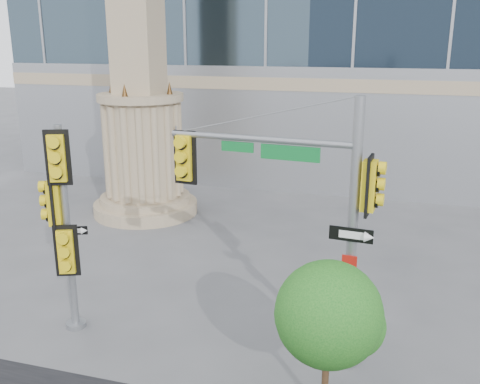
# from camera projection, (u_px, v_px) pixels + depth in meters

# --- Properties ---
(ground) EXTENTS (120.00, 120.00, 0.00)m
(ground) POSITION_uv_depth(u_px,v_px,m) (205.00, 343.00, 13.18)
(ground) COLOR #545456
(ground) RESTS_ON ground
(monument) EXTENTS (4.40, 4.40, 16.60)m
(monument) POSITION_uv_depth(u_px,v_px,m) (140.00, 83.00, 21.59)
(monument) COLOR tan
(monument) RESTS_ON ground
(main_signal_pole) EXTENTS (4.73, 0.85, 6.13)m
(main_signal_pole) POSITION_uv_depth(u_px,v_px,m) (303.00, 201.00, 11.72)
(main_signal_pole) COLOR slate
(main_signal_pole) RESTS_ON ground
(secondary_signal_pole) EXTENTS (1.00, 0.72, 5.30)m
(secondary_signal_pole) POSITION_uv_depth(u_px,v_px,m) (62.00, 215.00, 12.97)
(secondary_signal_pole) COLOR slate
(secondary_signal_pole) RESTS_ON ground
(street_tree) EXTENTS (2.10, 2.05, 3.27)m
(street_tree) POSITION_uv_depth(u_px,v_px,m) (330.00, 318.00, 10.06)
(street_tree) COLOR tan
(street_tree) RESTS_ON ground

